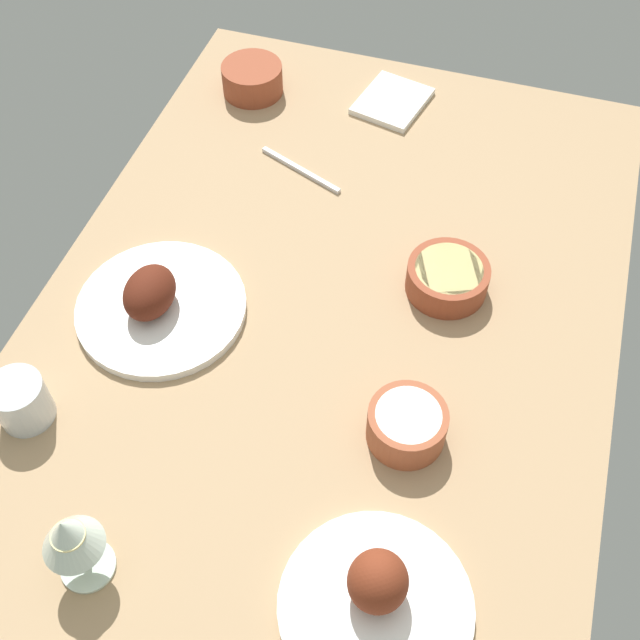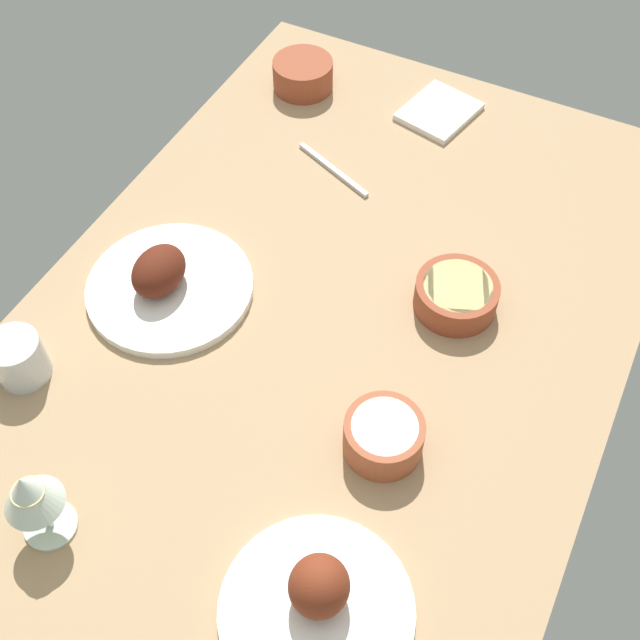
{
  "view_description": "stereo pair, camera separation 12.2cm",
  "coord_description": "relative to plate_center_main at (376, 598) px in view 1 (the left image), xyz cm",
  "views": [
    {
      "loc": [
        69.53,
        21.72,
        103.58
      ],
      "look_at": [
        0.0,
        0.0,
        6.0
      ],
      "focal_mm": 44.57,
      "sensor_mm": 36.0,
      "label": 1
    },
    {
      "loc": [
        64.95,
        32.99,
        103.58
      ],
      "look_at": [
        0.0,
        0.0,
        6.0
      ],
      "focal_mm": 44.57,
      "sensor_mm": 36.0,
      "label": 2
    }
  ],
  "objects": [
    {
      "name": "dining_table",
      "position": [
        -38.43,
        -19.16,
        -4.4
      ],
      "size": [
        140.0,
        90.0,
        4.0
      ],
      "primitive_type": "cube",
      "color": "tan",
      "rests_on": "ground"
    },
    {
      "name": "plate_center_main",
      "position": [
        0.0,
        0.0,
        0.0
      ],
      "size": [
        24.16,
        24.16,
        9.79
      ],
      "color": "white",
      "rests_on": "dining_table"
    },
    {
      "name": "plate_far_side",
      "position": [
        -33.98,
        -44.31,
        -0.31
      ],
      "size": [
        26.72,
        26.72,
        8.33
      ],
      "color": "white",
      "rests_on": "dining_table"
    },
    {
      "name": "bowl_onions",
      "position": [
        -90.41,
        -49.37,
        0.75
      ],
      "size": [
        11.91,
        11.91,
        5.8
      ],
      "color": "brown",
      "rests_on": "dining_table"
    },
    {
      "name": "bowl_cream",
      "position": [
        -24.0,
        -2.06,
        0.79
      ],
      "size": [
        11.14,
        11.14,
        5.89
      ],
      "color": "#A35133",
      "rests_on": "dining_table"
    },
    {
      "name": "bowl_pasta",
      "position": [
        -52.05,
        -2.18,
        0.34
      ],
      "size": [
        13.11,
        13.11,
        5.0
      ],
      "color": "brown",
      "rests_on": "dining_table"
    },
    {
      "name": "wine_glass",
      "position": [
        6.3,
        -35.98,
        7.53
      ],
      "size": [
        7.6,
        7.6,
        14.0
      ],
      "color": "silver",
      "rests_on": "dining_table"
    },
    {
      "name": "water_tumbler",
      "position": [
        -11.15,
        -54.51,
        1.38
      ],
      "size": [
        7.83,
        7.83,
        7.56
      ],
      "primitive_type": "cylinder",
      "color": "silver",
      "rests_on": "dining_table"
    },
    {
      "name": "folded_napkin",
      "position": [
        -94.84,
        -21.92,
        -1.8
      ],
      "size": [
        16.41,
        14.68,
        1.2
      ],
      "primitive_type": "cube",
      "rotation": [
        0.0,
        0.0,
        -0.22
      ],
      "color": "white",
      "rests_on": "dining_table"
    },
    {
      "name": "fork_loose",
      "position": [
        -71.06,
        -33.06,
        -2.0
      ],
      "size": [
        7.52,
        16.94,
        0.8
      ],
      "primitive_type": "cube",
      "rotation": [
        0.0,
        0.0,
        4.33
      ],
      "color": "silver",
      "rests_on": "dining_table"
    }
  ]
}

